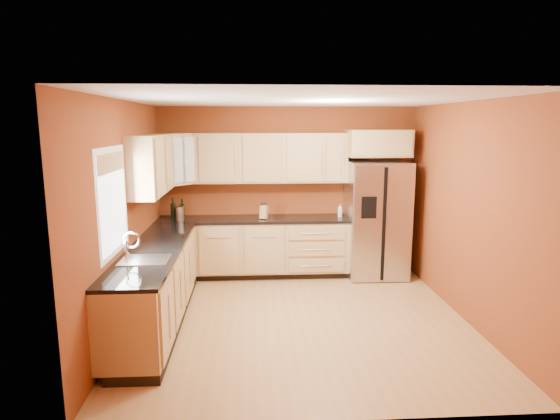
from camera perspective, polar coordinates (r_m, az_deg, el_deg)
The scene contains 23 objects.
floor at distance 5.84m, azimuth 2.35°, elevation -13.13°, with size 4.00×4.00×0.00m, color #A37D3F.
ceiling at distance 5.36m, azimuth 2.56°, elevation 13.28°, with size 4.00×4.00×0.00m, color silver.
wall_back at distance 7.42m, azimuth 0.87°, elevation 2.42°, with size 4.00×0.04×2.60m, color maroon.
wall_front at distance 3.52m, azimuth 5.79°, elevation -6.65°, with size 4.00×0.04×2.60m, color maroon.
wall_left at distance 5.61m, azimuth -18.31°, elevation -0.71°, with size 0.04×4.00×2.60m, color maroon.
wall_right at distance 5.99m, azimuth 21.83°, elevation -0.25°, with size 0.04×4.00×2.60m, color maroon.
base_cabinets_back at distance 7.27m, azimuth -3.31°, elevation -4.68°, with size 2.90×0.60×0.88m, color tan.
base_cabinets_left at distance 5.76m, azimuth -14.90°, elevation -9.10°, with size 0.60×2.80×0.88m, color tan.
countertop_back at distance 7.16m, azimuth -3.35°, elevation -1.14°, with size 2.90×0.62×0.04m, color black.
countertop_left at distance 5.63m, azimuth -15.02°, elevation -4.68°, with size 0.62×2.80×0.04m, color black.
upper_cabinets_back at distance 7.18m, azimuth -1.02°, elevation 6.37°, with size 2.30×0.33×0.75m, color tan.
upper_cabinets_left at distance 6.20m, azimuth -15.42°, elevation 5.36°, with size 0.33×1.35×0.75m, color tan.
corner_upper_cabinet at distance 7.10m, azimuth -12.55°, elevation 6.07°, with size 0.62×0.33×0.75m, color tan.
over_fridge_cabinet at distance 7.28m, azimuth 11.83°, elevation 7.98°, with size 0.92×0.60×0.40m, color tan.
refrigerator at distance 7.35m, azimuth 11.64°, elevation -1.12°, with size 0.90×0.75×1.78m, color #B1B1B6.
window at distance 5.09m, azimuth -19.67°, elevation 0.98°, with size 0.03×0.90×1.00m, color white.
sink_faucet at distance 5.11m, azimuth -16.21°, elevation -4.29°, with size 0.50×0.42×0.30m, color white, non-canonical shape.
canister_left at distance 7.15m, azimuth -12.15°, elevation -0.46°, with size 0.11×0.11×0.18m, color #B1B1B6.
canister_right at distance 7.15m, azimuth -12.11°, elevation -0.38°, with size 0.12×0.12×0.20m, color #B1B1B6.
wine_bottle_a at distance 7.20m, azimuth -12.90°, elevation 0.18°, with size 0.07×0.07×0.33m, color black, non-canonical shape.
wine_bottle_b at distance 7.22m, azimuth -11.83°, elevation 0.14°, with size 0.07×0.07×0.30m, color black, non-canonical shape.
knife_block at distance 7.09m, azimuth -1.98°, elevation -0.24°, with size 0.10×0.09×0.20m, color #A68150.
soap_dispenser at distance 7.29m, azimuth 7.32°, elevation -0.09°, with size 0.06×0.06×0.19m, color silver.
Camera 1 is at (-0.55, -5.32, 2.33)m, focal length 30.00 mm.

